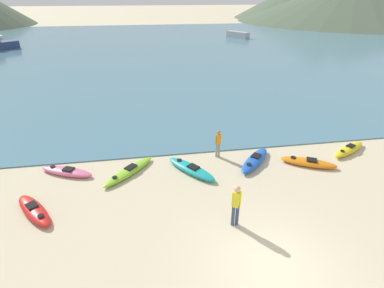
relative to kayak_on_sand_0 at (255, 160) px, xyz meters
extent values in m
plane|color=beige|center=(-1.72, -6.27, -0.17)|extent=(400.00, 400.00, 0.00)
cube|color=teal|center=(-1.72, 36.49, -0.14)|extent=(160.00, 70.00, 0.06)
ellipsoid|color=blue|center=(0.00, 0.00, 0.00)|extent=(2.48, 2.68, 0.34)
cube|color=black|center=(0.10, 0.11, 0.19)|extent=(0.65, 0.66, 0.05)
cylinder|color=black|center=(-0.53, -0.61, 0.18)|extent=(0.25, 0.25, 0.02)
ellipsoid|color=orange|center=(2.59, -0.62, -0.02)|extent=(2.76, 1.93, 0.31)
cube|color=black|center=(2.71, -0.68, 0.16)|extent=(0.63, 0.59, 0.05)
cylinder|color=black|center=(1.92, -0.27, 0.15)|extent=(0.26, 0.26, 0.02)
ellipsoid|color=yellow|center=(5.45, 0.30, -0.01)|extent=(2.71, 1.87, 0.32)
cube|color=black|center=(5.57, 0.37, 0.17)|extent=(0.60, 0.53, 0.05)
cylinder|color=black|center=(4.79, -0.07, 0.16)|extent=(0.21, 0.21, 0.02)
ellipsoid|color=#E5668C|center=(-9.22, 0.49, -0.03)|extent=(2.76, 1.77, 0.28)
cube|color=black|center=(-9.10, 0.43, 0.13)|extent=(0.60, 0.55, 0.05)
cylinder|color=black|center=(-9.90, 0.80, 0.12)|extent=(0.24, 0.24, 0.02)
ellipsoid|color=#8CCC2D|center=(-6.30, 0.03, -0.04)|extent=(2.67, 2.80, 0.27)
cube|color=black|center=(-6.19, 0.15, 0.12)|extent=(0.66, 0.67, 0.05)
cylinder|color=black|center=(-6.90, -0.61, 0.11)|extent=(0.23, 0.23, 0.02)
ellipsoid|color=teal|center=(-3.32, -0.29, -0.01)|extent=(2.36, 2.82, 0.33)
cube|color=black|center=(-3.23, -0.41, 0.18)|extent=(0.64, 0.67, 0.05)
cylinder|color=black|center=(-3.81, 0.36, 0.17)|extent=(0.25, 0.25, 0.02)
ellipsoid|color=red|center=(-9.89, -2.30, -0.02)|extent=(2.12, 2.52, 0.30)
cube|color=black|center=(-9.97, -2.19, 0.16)|extent=(0.58, 0.60, 0.05)
cylinder|color=black|center=(-9.46, -2.88, 0.14)|extent=(0.24, 0.24, 0.02)
cylinder|color=#384260|center=(-2.38, -4.19, 0.27)|extent=(0.13, 0.13, 0.88)
cylinder|color=#384260|center=(-2.23, -4.19, 0.27)|extent=(0.13, 0.13, 0.88)
cube|color=yellow|center=(-2.31, -4.19, 1.01)|extent=(0.28, 0.30, 0.62)
cylinder|color=yellow|center=(-2.44, -4.19, 1.03)|extent=(0.09, 0.09, 0.59)
cylinder|color=yellow|center=(-2.18, -4.19, 1.03)|extent=(0.09, 0.09, 0.59)
sphere|color=tan|center=(-2.31, -4.19, 1.45)|extent=(0.24, 0.24, 0.24)
cylinder|color=gray|center=(-1.77, 0.97, 0.21)|extent=(0.11, 0.11, 0.76)
cylinder|color=gray|center=(-1.64, 0.97, 0.21)|extent=(0.11, 0.11, 0.76)
cube|color=orange|center=(-1.71, 0.97, 0.86)|extent=(0.24, 0.21, 0.54)
cylinder|color=orange|center=(-1.82, 0.97, 0.88)|extent=(0.08, 0.08, 0.51)
cylinder|color=orange|center=(-1.59, 0.97, 0.88)|extent=(0.08, 0.08, 0.51)
sphere|color=#A37A5B|center=(-1.71, 0.97, 1.24)|extent=(0.21, 0.21, 0.21)
cube|color=#B2B2B7|center=(12.68, 44.22, 0.43)|extent=(3.67, 4.42, 1.08)
camera|label=1|loc=(-5.27, -12.44, 7.63)|focal=28.00mm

